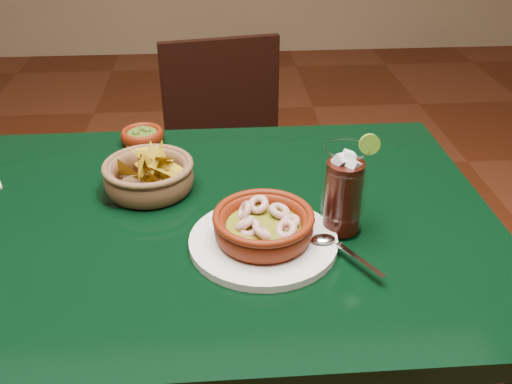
{
  "coord_description": "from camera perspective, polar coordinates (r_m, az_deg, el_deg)",
  "views": [
    {
      "loc": [
        0.07,
        -0.92,
        1.35
      ],
      "look_at": [
        0.14,
        -0.02,
        0.81
      ],
      "focal_mm": 40.0,
      "sensor_mm": 36.0,
      "label": 1
    }
  ],
  "objects": [
    {
      "name": "dining_chair",
      "position": [
        1.84,
        -2.59,
        2.46
      ],
      "size": [
        0.46,
        0.46,
        0.86
      ],
      "color": "black",
      "rests_on": "ground"
    },
    {
      "name": "shrimp_plate",
      "position": [
        1.0,
        0.78,
        -3.8
      ],
      "size": [
        0.32,
        0.26,
        0.07
      ],
      "color": "silver",
      "rests_on": "dining_table"
    },
    {
      "name": "glass_ashtray",
      "position": [
        1.17,
        -13.13,
        0.02
      ],
      "size": [
        0.11,
        0.11,
        0.03
      ],
      "color": "white",
      "rests_on": "dining_table"
    },
    {
      "name": "guacamole_ramekin",
      "position": [
        1.38,
        -11.29,
        5.48
      ],
      "size": [
        0.12,
        0.12,
        0.04
      ],
      "color": "#551506",
      "rests_on": "dining_table"
    },
    {
      "name": "chip_basket",
      "position": [
        1.18,
        -10.64,
        1.65
      ],
      "size": [
        0.22,
        0.22,
        0.13
      ],
      "color": "brown",
      "rests_on": "dining_table"
    },
    {
      "name": "cola_drink",
      "position": [
        1.02,
        8.76,
        0.11
      ],
      "size": [
        0.17,
        0.17,
        0.19
      ],
      "color": "white",
      "rests_on": "dining_table"
    },
    {
      "name": "dining_table",
      "position": [
        1.15,
        -7.06,
        -6.54
      ],
      "size": [
        1.2,
        0.8,
        0.75
      ],
      "color": "black",
      "rests_on": "ground"
    }
  ]
}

